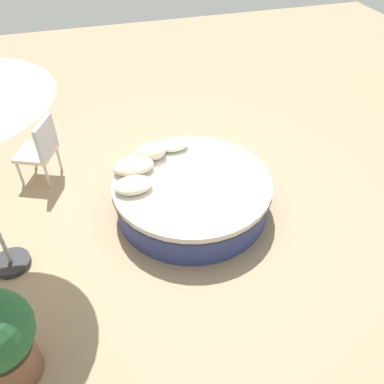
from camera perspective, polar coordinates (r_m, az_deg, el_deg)
name	(u,v)px	position (r m, az deg, el deg)	size (l,w,h in m)	color
ground_plane	(192,208)	(5.59, 0.00, -2.36)	(16.00, 16.00, 0.00)	#9E8466
round_bed	(192,194)	(5.42, 0.00, -0.35)	(2.12, 2.12, 0.51)	navy
throw_pillow_0	(173,145)	(5.81, -2.72, 6.77)	(0.45, 0.31, 0.15)	silver
throw_pillow_1	(151,152)	(5.62, -5.82, 5.76)	(0.42, 0.33, 0.22)	beige
throw_pillow_2	(133,166)	(5.41, -8.36, 3.66)	(0.55, 0.36, 0.18)	beige
throw_pillow_3	(133,185)	(5.12, -8.35, 0.99)	(0.50, 0.35, 0.15)	beige
patio_chair	(41,147)	(6.18, -20.74, 6.00)	(0.67, 0.68, 0.98)	#B7B7BC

